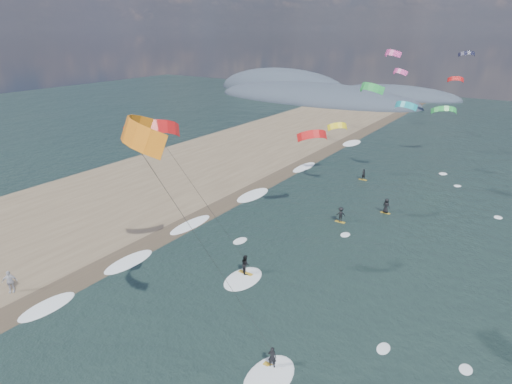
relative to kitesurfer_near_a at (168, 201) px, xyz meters
The scene contains 10 objects.
ground 12.97m from the kitesurfer_near_a, 146.33° to the left, with size 260.00×260.00×0.00m, color black.
sand_strip 32.74m from the kitesurfer_near_a, 155.77° to the left, with size 26.00×240.00×0.00m, color brown.
wet_sand_strip 23.47m from the kitesurfer_near_a, 141.56° to the left, with size 3.00×240.00×0.00m, color #382D23.
coastal_hills 121.16m from the kitesurfer_near_a, 113.75° to the left, with size 80.00×41.00×15.00m.
kitesurfer_near_a is the anchor object (origin of this frame).
kitesurfer_near_b 11.34m from the kitesurfer_near_a, 129.62° to the left, with size 6.98×9.29×14.51m.
far_kitesurfers 33.11m from the kitesurfer_near_a, 92.66° to the left, with size 7.44×15.65×1.77m.
bg_kite_field 57.05m from the kitesurfer_near_a, 93.60° to the left, with size 14.57×72.71×10.07m.
shoreline_surf 25.60m from the kitesurfer_near_a, 130.12° to the left, with size 2.40×79.40×0.11m.
beach_walker 21.78m from the kitesurfer_near_a, behind, with size 1.12×0.47×1.91m, color #B6B6C1.
Camera 1 is at (17.67, -15.69, 19.80)m, focal length 30.00 mm.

